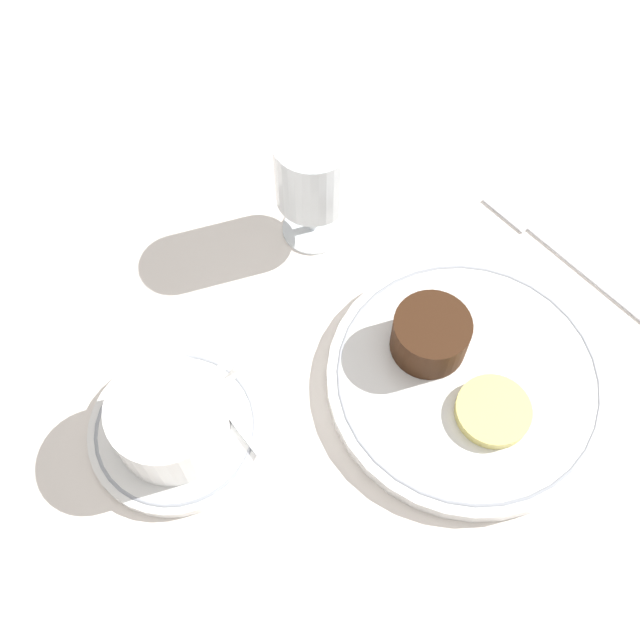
# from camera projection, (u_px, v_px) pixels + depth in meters

# --- Properties ---
(ground_plane) EXTENTS (3.00, 3.00, 0.00)m
(ground_plane) POSITION_uv_depth(u_px,v_px,m) (443.00, 338.00, 0.64)
(ground_plane) COLOR white
(dinner_plate) EXTENTS (0.23, 0.23, 0.01)m
(dinner_plate) POSITION_uv_depth(u_px,v_px,m) (467.00, 379.00, 0.62)
(dinner_plate) COLOR white
(dinner_plate) RESTS_ON ground_plane
(saucer) EXTENTS (0.14, 0.14, 0.01)m
(saucer) POSITION_uv_depth(u_px,v_px,m) (176.00, 429.00, 0.60)
(saucer) COLOR white
(saucer) RESTS_ON ground_plane
(coffee_cup) EXTENTS (0.11, 0.09, 0.05)m
(coffee_cup) POSITION_uv_depth(u_px,v_px,m) (169.00, 419.00, 0.57)
(coffee_cup) COLOR white
(coffee_cup) RESTS_ON saucer
(spoon) EXTENTS (0.02, 0.10, 0.00)m
(spoon) POSITION_uv_depth(u_px,v_px,m) (216.00, 398.00, 0.60)
(spoon) COLOR silver
(spoon) RESTS_ON saucer
(wine_glass) EXTENTS (0.07, 0.07, 0.12)m
(wine_glass) POSITION_uv_depth(u_px,v_px,m) (313.00, 176.00, 0.63)
(wine_glass) COLOR silver
(wine_glass) RESTS_ON ground_plane
(fork) EXTENTS (0.02, 0.20, 0.01)m
(fork) POSITION_uv_depth(u_px,v_px,m) (553.00, 244.00, 0.69)
(fork) COLOR silver
(fork) RESTS_ON ground_plane
(dessert_cake) EXTENTS (0.06, 0.06, 0.04)m
(dessert_cake) POSITION_uv_depth(u_px,v_px,m) (434.00, 338.00, 0.61)
(dessert_cake) COLOR #381E0F
(dessert_cake) RESTS_ON dinner_plate
(pineapple_slice) EXTENTS (0.06, 0.06, 0.01)m
(pineapple_slice) POSITION_uv_depth(u_px,v_px,m) (493.00, 411.00, 0.59)
(pineapple_slice) COLOR #EFE075
(pineapple_slice) RESTS_ON dinner_plate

